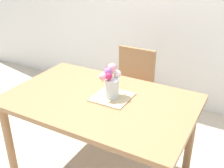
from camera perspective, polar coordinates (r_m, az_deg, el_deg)
The scene contains 4 objects.
dining_table at distance 2.24m, azimuth -2.55°, elevation -5.13°, with size 1.51×0.97×0.76m.
chair_far at distance 2.99m, azimuth 4.13°, elevation -0.02°, with size 0.42×0.42×0.90m.
placemat at distance 2.20m, azimuth 0.00°, elevation -2.71°, with size 0.30×0.30×0.01m, color tan.
flower_vase at distance 2.15m, azimuth -0.17°, elevation 0.56°, with size 0.15×0.21×0.27m.
Camera 1 is at (1.01, -1.63, 1.82)m, focal length 43.88 mm.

